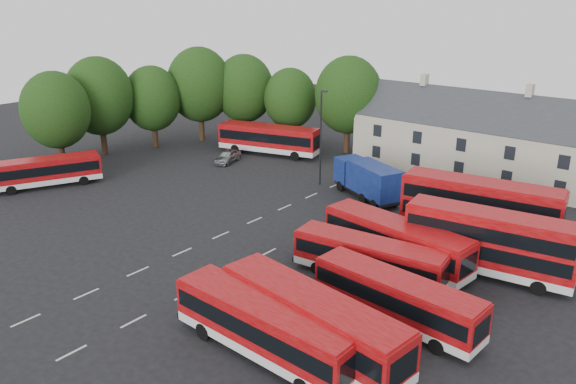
# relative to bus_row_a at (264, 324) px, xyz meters

# --- Properties ---
(ground) EXTENTS (140.00, 140.00, 0.00)m
(ground) POSITION_rel_bus_row_a_xyz_m (-13.17, 7.54, -1.90)
(ground) COLOR black
(ground) RESTS_ON ground
(lane_markings) EXTENTS (5.15, 33.80, 0.01)m
(lane_markings) POSITION_rel_bus_row_a_xyz_m (-10.67, 9.54, -1.89)
(lane_markings) COLOR beige
(lane_markings) RESTS_ON ground
(treeline) EXTENTS (29.92, 32.59, 12.01)m
(treeline) POSITION_rel_bus_row_a_xyz_m (-33.91, 26.91, 4.78)
(treeline) COLOR black
(treeline) RESTS_ON ground
(terrace_houses) EXTENTS (35.70, 7.13, 10.06)m
(terrace_houses) POSITION_rel_bus_row_a_xyz_m (0.83, 37.54, 1.96)
(terrace_houses) COLOR beige
(terrace_houses) RESTS_ON ground
(bus_row_a) EXTENTS (11.24, 2.86, 3.16)m
(bus_row_a) POSITION_rel_bus_row_a_xyz_m (0.00, 0.00, 0.00)
(bus_row_a) COLOR silver
(bus_row_a) RESTS_ON ground
(bus_row_b) EXTENTS (12.13, 4.17, 3.36)m
(bus_row_b) POSITION_rel_bus_row_a_xyz_m (1.59, 1.96, 0.12)
(bus_row_b) COLOR silver
(bus_row_b) RESTS_ON ground
(bus_row_c) EXTENTS (10.51, 3.10, 2.93)m
(bus_row_c) POSITION_rel_bus_row_a_xyz_m (3.81, 7.19, -0.14)
(bus_row_c) COLOR silver
(bus_row_c) RESTS_ON ground
(bus_row_d) EXTENTS (10.53, 3.61, 2.92)m
(bus_row_d) POSITION_rel_bus_row_a_xyz_m (-0.13, 10.61, -0.15)
(bus_row_d) COLOR silver
(bus_row_d) RESTS_ON ground
(bus_row_e) EXTENTS (11.50, 3.96, 3.19)m
(bus_row_e) POSITION_rel_bus_row_a_xyz_m (0.01, 14.01, 0.01)
(bus_row_e) COLOR silver
(bus_row_e) RESTS_ON ground
(bus_dd_south) EXTENTS (11.32, 4.09, 4.54)m
(bus_dd_south) POSITION_rel_bus_row_a_xyz_m (5.64, 16.46, 0.69)
(bus_dd_south) COLOR silver
(bus_dd_south) RESTS_ON ground
(bus_dd_north) EXTENTS (12.06, 4.40, 4.83)m
(bus_dd_north) POSITION_rel_bus_row_a_xyz_m (2.94, 21.64, 0.85)
(bus_dd_north) COLOR silver
(bus_dd_north) RESTS_ON ground
(bus_west) EXTENTS (6.35, 10.39, 2.92)m
(bus_west) POSITION_rel_bus_row_a_xyz_m (-35.14, 6.96, -0.14)
(bus_west) COLOR silver
(bus_west) RESTS_ON ground
(bus_north) EXTENTS (12.50, 6.00, 3.45)m
(bus_north) POSITION_rel_bus_row_a_xyz_m (-25.89, 29.98, 0.18)
(bus_north) COLOR silver
(bus_north) RESTS_ON ground
(box_truck) EXTENTS (8.29, 5.57, 3.49)m
(box_truck) POSITION_rel_bus_row_a_xyz_m (-8.69, 24.25, 0.06)
(box_truck) COLOR black
(box_truck) RESTS_ON ground
(silver_car) EXTENTS (2.81, 4.48, 1.42)m
(silver_car) POSITION_rel_bus_row_a_xyz_m (-27.28, 24.41, -1.19)
(silver_car) COLOR #979A9E
(silver_car) RESTS_ON ground
(lamppost) EXTENTS (0.66, 0.40, 9.53)m
(lamppost) POSITION_rel_bus_row_a_xyz_m (-14.46, 24.69, 3.18)
(lamppost) COLOR black
(lamppost) RESTS_ON ground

